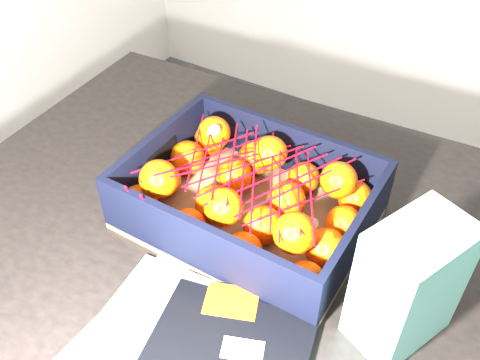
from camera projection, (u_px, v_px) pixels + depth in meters
The scene contains 5 objects.
table at pixel (277, 275), 0.92m from camera, with size 1.25×0.88×0.75m.
produce_crate at pixel (249, 204), 0.87m from camera, with size 0.38×0.29×0.11m.
clementine_heap at pixel (249, 195), 0.85m from camera, with size 0.37×0.27×0.11m.
mesh_net at pixel (245, 173), 0.82m from camera, with size 0.32×0.25×0.09m.
retail_carton at pixel (408, 284), 0.67m from camera, with size 0.09×0.13×0.19m, color white.
Camera 1 is at (-0.08, -0.25, 1.39)m, focal length 39.27 mm.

